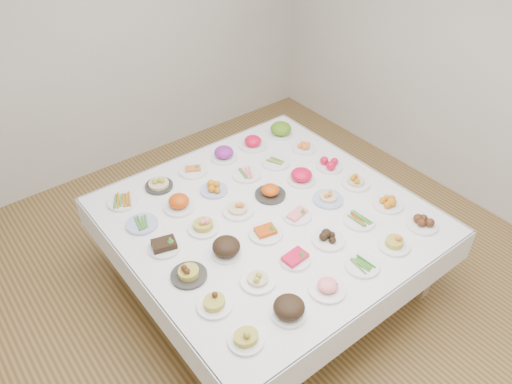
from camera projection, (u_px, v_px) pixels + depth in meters
room_envelope at (260, 98)px, 3.13m from camera, size 5.02×5.02×2.81m
display_table at (268, 221)px, 3.94m from camera, size 2.24×2.24×0.75m
dish_0 at (246, 335)px, 2.95m from camera, size 0.22×0.22×0.13m
dish_1 at (289, 307)px, 3.10m from camera, size 0.24×0.24×0.15m
dish_2 at (328, 285)px, 3.27m from camera, size 0.24×0.24×0.12m
dish_3 at (362, 265)px, 3.45m from camera, size 0.24×0.24×0.05m
dish_4 at (395, 241)px, 3.59m from camera, size 0.23×0.23×0.12m
dish_5 at (423, 222)px, 3.77m from camera, size 0.23×0.23×0.10m
dish_6 at (214, 301)px, 3.16m from camera, size 0.23×0.23×0.12m
dish_7 at (258, 277)px, 3.32m from camera, size 0.24×0.24×0.12m
dish_8 at (295, 256)px, 3.48m from camera, size 0.22×0.22×0.10m
dish_9 at (329, 237)px, 3.64m from camera, size 0.24×0.24×0.10m
dish_10 at (359, 219)px, 3.82m from camera, size 0.24×0.24×0.06m
dish_11 at (388, 201)px, 3.96m from camera, size 0.24×0.24×0.11m
dish_12 at (188, 270)px, 3.36m from camera, size 0.25×0.25×0.14m
dish_13 at (226, 248)px, 3.52m from camera, size 0.25×0.25×0.14m
dish_14 at (266, 230)px, 3.69m from camera, size 0.25×0.25×0.11m
dish_15 at (297, 213)px, 3.85m from camera, size 0.22×0.22×0.10m
dish_16 at (328, 195)px, 4.00m from camera, size 0.24×0.24×0.12m
dish_17 at (356, 179)px, 4.16m from camera, size 0.24×0.24×0.13m
dish_18 at (164, 244)px, 3.57m from camera, size 0.23×0.23×0.11m
dish_19 at (203, 224)px, 3.73m from camera, size 0.23×0.23×0.13m
dish_20 at (238, 206)px, 3.89m from camera, size 0.24×0.24×0.13m
dish_21 at (270, 190)px, 4.04m from camera, size 0.25×0.25×0.13m
dish_22 at (301, 175)px, 4.20m from camera, size 0.24×0.24×0.13m
dish_23 at (330, 163)px, 4.37m from camera, size 0.23×0.23×0.11m
dish_24 at (142, 223)px, 3.79m from camera, size 0.24×0.24×0.05m
dish_25 at (179, 201)px, 3.92m from camera, size 0.25×0.25×0.14m
dish_26 at (214, 187)px, 4.10m from camera, size 0.22×0.22×0.10m
dish_27 at (247, 174)px, 4.28m from camera, size 0.24×0.24×0.06m
dish_28 at (276, 162)px, 4.43m from camera, size 0.25×0.25×0.05m
dish_29 at (304, 147)px, 4.60m from camera, size 0.22×0.22×0.09m
dish_30 at (123, 201)px, 3.99m from camera, size 0.24×0.24×0.06m
dish_31 at (158, 182)px, 4.14m from camera, size 0.23×0.23×0.13m
dish_32 at (193, 169)px, 4.32m from camera, size 0.24×0.24×0.09m
dish_33 at (224, 152)px, 4.46m from camera, size 0.24×0.24×0.14m
dish_34 at (253, 141)px, 4.62m from camera, size 0.25×0.25×0.13m
dish_35 at (281, 130)px, 4.77m from camera, size 0.22×0.22×0.14m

